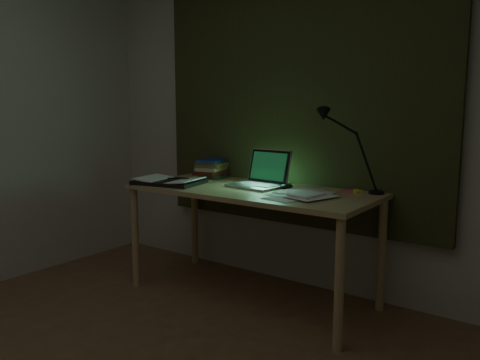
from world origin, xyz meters
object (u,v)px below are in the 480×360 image
Objects in this scene: open_textbook at (169,181)px; book_stack at (211,168)px; loose_papers at (301,195)px; desk at (251,244)px; desk_lamp at (378,153)px; laptop at (255,169)px.

book_stack is at bearing 71.57° from open_textbook.
book_stack is 0.66× the size of loose_papers.
open_textbook is (-0.58, -0.17, 0.39)m from desk.
open_textbook is 0.90× the size of desk_lamp.
laptop is at bearing -161.69° from desk_lamp.
open_textbook is at bearing -97.70° from book_stack.
desk_lamp is (1.26, 0.06, 0.18)m from book_stack.
desk_lamp is (1.32, 0.46, 0.23)m from open_textbook.
desk_lamp is at bearing 24.96° from laptop.
laptop reaches higher than open_textbook.
open_textbook reaches higher than desk.
desk is at bearing 5.51° from open_textbook.
book_stack is (0.05, 0.40, 0.06)m from open_textbook.
desk is 1.01m from desk_lamp.
laptop reaches higher than book_stack.
desk is 4.85× the size of loose_papers.
open_textbook is at bearing -150.95° from laptop.
open_textbook is 0.40m from book_stack.
desk is at bearing -157.73° from desk_lamp.
desk_lamp is at bearing 8.36° from open_textbook.
desk is 0.72m from open_textbook.
book_stack is at bearing -176.25° from desk_lamp.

